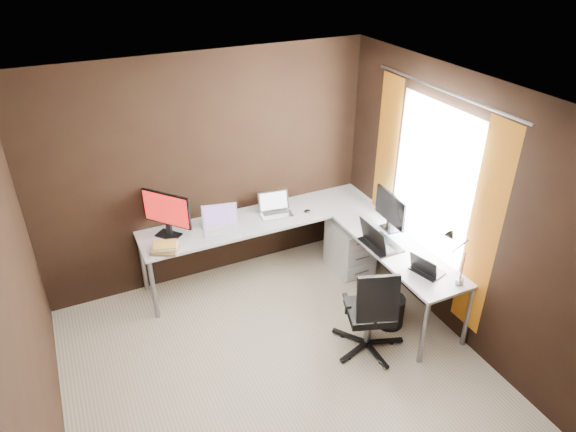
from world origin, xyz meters
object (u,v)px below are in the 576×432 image
at_px(laptop_black_big, 378,241).
at_px(book_stack, 165,248).
at_px(laptop_silver, 275,209).
at_px(desk_lamp, 455,251).
at_px(drawer_pedestal, 350,246).
at_px(laptop_white, 221,224).
at_px(laptop_black_small, 426,269).
at_px(office_chair, 369,326).
at_px(wastebasket, 390,311).
at_px(monitor_right, 390,209).
at_px(monitor_left, 167,212).

bearing_deg(laptop_black_big, book_stack, 65.80).
distance_m(laptop_silver, desk_lamp, 2.05).
relative_size(drawer_pedestal, desk_lamp, 1.13).
xyz_separation_m(laptop_white, laptop_black_small, (1.45, -1.56, -0.01)).
bearing_deg(office_chair, laptop_silver, 117.67).
height_order(book_stack, wastebasket, book_stack).
relative_size(laptop_white, laptop_black_small, 1.26).
bearing_deg(office_chair, book_stack, 157.30).
bearing_deg(laptop_silver, wastebasket, -57.79).
distance_m(monitor_right, laptop_white, 1.77).
relative_size(book_stack, office_chair, 0.34).
distance_m(laptop_silver, laptop_black_small, 1.80).
bearing_deg(laptop_black_small, book_stack, 40.92).
height_order(drawer_pedestal, monitor_right, monitor_right).
relative_size(monitor_right, wastebasket, 1.60).
distance_m(drawer_pedestal, laptop_silver, 0.99).
distance_m(monitor_right, laptop_silver, 1.26).
bearing_deg(monitor_left, laptop_black_small, 9.55).
bearing_deg(monitor_left, book_stack, -61.65).
distance_m(monitor_right, laptop_black_small, 0.82).
relative_size(monitor_left, office_chair, 0.51).
relative_size(office_chair, wastebasket, 2.97).
bearing_deg(desk_lamp, wastebasket, 143.97).
distance_m(laptop_white, office_chair, 1.84).
relative_size(laptop_white, laptop_black_big, 1.00).
height_order(monitor_left, wastebasket, monitor_left).
relative_size(drawer_pedestal, laptop_white, 1.43).
bearing_deg(monitor_right, laptop_white, 66.65).
bearing_deg(laptop_black_big, office_chair, 141.72).
height_order(laptop_white, office_chair, laptop_white).
bearing_deg(monitor_left, wastebasket, 11.22).
bearing_deg(laptop_black_small, office_chair, 72.28).
bearing_deg(drawer_pedestal, laptop_white, 167.32).
distance_m(monitor_right, laptop_black_big, 0.40).
distance_m(desk_lamp, wastebasket, 1.03).
bearing_deg(laptop_black_big, laptop_white, 51.49).
distance_m(laptop_black_big, laptop_black_small, 0.58).
height_order(monitor_right, laptop_silver, monitor_right).
height_order(laptop_white, book_stack, laptop_white).
bearing_deg(laptop_black_big, wastebasket, 176.02).
bearing_deg(laptop_black_small, wastebasket, 20.31).
height_order(laptop_silver, laptop_black_big, laptop_black_big).
height_order(laptop_white, wastebasket, laptop_white).
distance_m(monitor_left, desk_lamp, 2.79).
bearing_deg(laptop_black_small, laptop_silver, 10.75).
height_order(monitor_left, laptop_white, monitor_left).
bearing_deg(laptop_white, office_chair, -47.59).
height_order(book_stack, desk_lamp, desk_lamp).
height_order(drawer_pedestal, book_stack, book_stack).
distance_m(book_stack, desk_lamp, 2.71).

